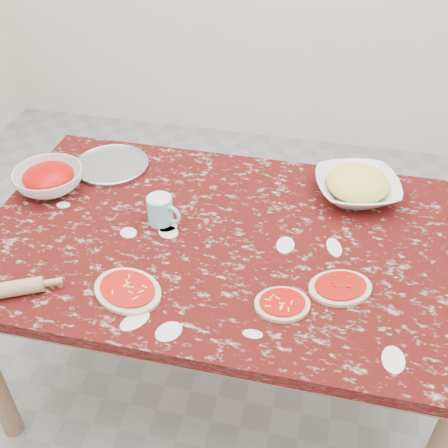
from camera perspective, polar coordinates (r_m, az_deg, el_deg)
ground at (r=2.32m, az=0.00°, el=-15.56°), size 4.00×4.00×0.00m
worktable at (r=1.82m, az=0.00°, el=-3.26°), size 1.60×1.00×0.75m
pizza_tray at (r=2.14m, az=-11.84°, el=6.09°), size 0.37×0.37×0.01m
sauce_bowl at (r=2.06m, az=-18.04°, el=4.48°), size 0.30×0.30×0.08m
cheese_bowl at (r=1.98m, az=13.89°, el=3.72°), size 0.36×0.36×0.07m
flour_mug at (r=1.80m, az=-6.70°, el=1.49°), size 0.12×0.08×0.10m
pizza_left at (r=1.60m, az=-10.18°, el=-6.93°), size 0.26×0.24×0.02m
pizza_mid at (r=1.54m, az=6.19°, el=-8.42°), size 0.19×0.17×0.02m
pizza_right at (r=1.62m, az=12.21°, el=-6.59°), size 0.23×0.21×0.02m
rolling_pin at (r=1.68m, az=-22.53°, el=-6.53°), size 0.23×0.15×0.05m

